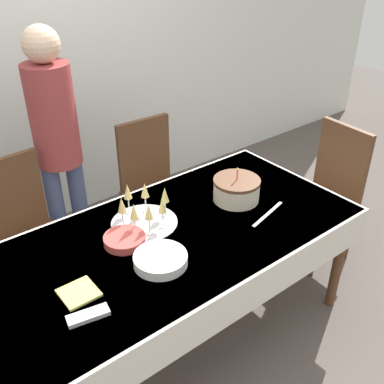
{
  "coord_description": "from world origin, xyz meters",
  "views": [
    {
      "loc": [
        -1.03,
        -1.51,
        2.08
      ],
      "look_at": [
        0.25,
        0.11,
        0.84
      ],
      "focal_mm": 42.0,
      "sensor_mm": 36.0,
      "label": 1
    }
  ],
  "objects": [
    {
      "name": "person_standing",
      "position": [
        -0.11,
        0.99,
        0.97
      ],
      "size": [
        0.28,
        0.28,
        1.62
      ],
      "color": "#3F4C72",
      "rests_on": "ground_plane"
    },
    {
      "name": "cake_knife",
      "position": [
        0.55,
        -0.17,
        0.72
      ],
      "size": [
        0.3,
        0.09,
        0.0
      ],
      "color": "silver",
      "rests_on": "dining_table"
    },
    {
      "name": "dining_table",
      "position": [
        0.0,
        0.0,
        0.62
      ],
      "size": [
        2.06,
        0.98,
        0.72
      ],
      "color": "silver",
      "rests_on": "ground_plane"
    },
    {
      "name": "fork_pile",
      "position": [
        -0.56,
        -0.24,
        0.73
      ],
      "size": [
        0.18,
        0.09,
        0.02
      ],
      "color": "silver",
      "rests_on": "dining_table"
    },
    {
      "name": "napkin_pile",
      "position": [
        -0.53,
        -0.1,
        0.73
      ],
      "size": [
        0.15,
        0.15,
        0.01
      ],
      "color": "#E0D166",
      "rests_on": "dining_table"
    },
    {
      "name": "birthday_cake",
      "position": [
        0.52,
        0.05,
        0.79
      ],
      "size": [
        0.27,
        0.27,
        0.2
      ],
      "color": "beige",
      "rests_on": "dining_table"
    },
    {
      "name": "plate_stack_dessert",
      "position": [
        -0.19,
        0.09,
        0.74
      ],
      "size": [
        0.21,
        0.21,
        0.04
      ],
      "color": "#CC4C47",
      "rests_on": "dining_table"
    },
    {
      "name": "champagne_tray",
      "position": [
        -0.02,
        0.17,
        0.8
      ],
      "size": [
        0.35,
        0.35,
        0.18
      ],
      "color": "silver",
      "rests_on": "dining_table"
    },
    {
      "name": "plate_stack_main",
      "position": [
        -0.14,
        -0.15,
        0.75
      ],
      "size": [
        0.25,
        0.25,
        0.05
      ],
      "color": "white",
      "rests_on": "dining_table"
    },
    {
      "name": "dining_chair_far_right",
      "position": [
        0.46,
        0.81,
        0.52
      ],
      "size": [
        0.44,
        0.44,
        0.95
      ],
      "color": "#51331E",
      "rests_on": "ground_plane"
    },
    {
      "name": "dining_chair_right_end",
      "position": [
        1.35,
        -0.01,
        0.52
      ],
      "size": [
        0.45,
        0.45,
        0.95
      ],
      "color": "#51331E",
      "rests_on": "ground_plane"
    },
    {
      "name": "dining_chair_far_left",
      "position": [
        -0.46,
        0.81,
        0.52
      ],
      "size": [
        0.45,
        0.45,
        0.95
      ],
      "color": "#51331E",
      "rests_on": "ground_plane"
    },
    {
      "name": "ground_plane",
      "position": [
        0.0,
        0.0,
        0.0
      ],
      "size": [
        12.0,
        12.0,
        0.0
      ],
      "primitive_type": "plane",
      "color": "#564C47"
    },
    {
      "name": "wall_back",
      "position": [
        0.0,
        1.63,
        1.35
      ],
      "size": [
        8.0,
        0.05,
        2.7
      ],
      "color": "silver",
      "rests_on": "ground_plane"
    }
  ]
}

